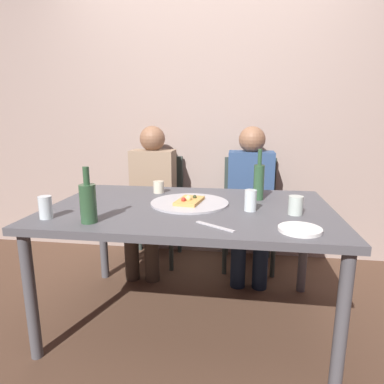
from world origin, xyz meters
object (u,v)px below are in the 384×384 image
at_px(soda_can, 259,185).
at_px(guest_in_beanie, 250,194).
at_px(dining_table, 190,217).
at_px(guest_in_sweater, 151,191).
at_px(pizza_tray, 190,203).
at_px(short_glass, 159,187).
at_px(beer_bottle, 259,181).
at_px(pizza_slice_last, 189,200).
at_px(wine_glass, 296,205).
at_px(table_knife, 215,226).
at_px(chair_right, 249,205).
at_px(tumbler_far, 250,200).
at_px(tumbler_near, 45,207).
at_px(plate_stack, 300,229).
at_px(wine_bottle, 88,202).
at_px(chair_left, 156,201).

xyz_separation_m(soda_can, guest_in_beanie, (-0.04, 0.39, -0.15)).
bearing_deg(dining_table, guest_in_sweater, 120.22).
height_order(pizza_tray, short_glass, short_glass).
xyz_separation_m(dining_table, beer_bottle, (0.40, 0.22, 0.19)).
height_order(pizza_slice_last, beer_bottle, beer_bottle).
distance_m(beer_bottle, guest_in_beanie, 0.58).
distance_m(pizza_slice_last, beer_bottle, 0.46).
bearing_deg(pizza_tray, soda_can, 37.36).
height_order(wine_glass, table_knife, wine_glass).
relative_size(table_knife, chair_right, 0.24).
relative_size(tumbler_far, table_knife, 0.54).
bearing_deg(guest_in_sweater, tumbler_near, 77.48).
bearing_deg(beer_bottle, tumbler_far, -101.80).
xyz_separation_m(dining_table, pizza_slice_last, (-0.01, 0.04, 0.09)).
xyz_separation_m(plate_stack, guest_in_sweater, (-1.00, 1.12, -0.10)).
bearing_deg(tumbler_near, short_glass, 56.94).
distance_m(wine_glass, plate_stack, 0.27).
xyz_separation_m(pizza_tray, chair_right, (0.38, 0.86, -0.22)).
relative_size(tumbler_near, tumbler_far, 0.98).
xyz_separation_m(wine_bottle, tumbler_near, (-0.25, 0.03, -0.05)).
distance_m(tumbler_near, tumbler_far, 1.07).
bearing_deg(table_knife, guest_in_sweater, 152.53).
bearing_deg(dining_table, chair_left, 115.92).
bearing_deg(pizza_tray, chair_left, 116.71).
relative_size(dining_table, short_glass, 20.04).
bearing_deg(chair_left, chair_right, -180.00).
relative_size(short_glass, chair_right, 0.09).
xyz_separation_m(dining_table, tumbler_near, (-0.69, -0.34, 0.13)).
height_order(pizza_slice_last, wine_glass, wine_glass).
distance_m(short_glass, guest_in_sweater, 0.50).
height_order(pizza_slice_last, chair_right, chair_right).
bearing_deg(chair_right, wine_bottle, 57.67).
distance_m(pizza_slice_last, chair_left, 1.01).
distance_m(wine_bottle, short_glass, 0.71).
bearing_deg(beer_bottle, wine_bottle, -144.97).
bearing_deg(tumbler_near, tumbler_far, 15.75).
relative_size(pizza_slice_last, chair_right, 0.26).
xyz_separation_m(short_glass, plate_stack, (0.82, -0.67, -0.03)).
height_order(beer_bottle, wine_glass, beer_bottle).
relative_size(wine_glass, soda_can, 0.81).
bearing_deg(tumbler_far, dining_table, 171.58).
xyz_separation_m(wine_bottle, table_knife, (0.62, 0.02, -0.10)).
xyz_separation_m(dining_table, tumbler_far, (0.34, -0.05, 0.13)).
relative_size(tumbler_near, plate_stack, 0.59).
height_order(soda_can, table_knife, soda_can).
bearing_deg(guest_in_sweater, beer_bottle, 147.20).
distance_m(dining_table, chair_left, 1.03).
height_order(wine_glass, guest_in_sweater, guest_in_sweater).
bearing_deg(pizza_tray, guest_in_beanie, 61.87).
bearing_deg(pizza_tray, wine_bottle, -135.73).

